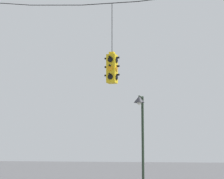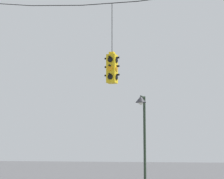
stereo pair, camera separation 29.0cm
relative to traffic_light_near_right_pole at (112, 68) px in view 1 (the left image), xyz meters
name	(u,v)px [view 1 (the left image)]	position (x,y,z in m)	size (l,w,h in m)	color
traffic_light_near_right_pole	(112,68)	(0.00, 0.00, 0.00)	(0.58, 0.58, 3.08)	yellow
street_lamp	(141,122)	(-0.28, 4.65, -1.67)	(0.50, 0.86, 4.97)	#233323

